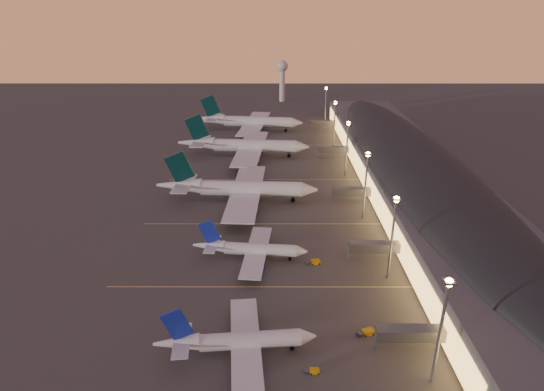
{
  "coord_description": "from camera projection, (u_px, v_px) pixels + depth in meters",
  "views": [
    {
      "loc": [
        2.17,
        -113.47,
        74.27
      ],
      "look_at": [
        2.0,
        45.0,
        7.0
      ],
      "focal_mm": 30.0,
      "sensor_mm": 36.0,
      "label": 1
    }
  ],
  "objects": [
    {
      "name": "baggage_tug_b",
      "position": [
        366.0,
        332.0,
        110.22
      ],
      "size": [
        4.38,
        2.82,
        1.22
      ],
      "rotation": [
        0.0,
        0.0,
        0.32
      ],
      "color": "orange",
      "rests_on": "ground"
    },
    {
      "name": "airliner_narrow_south",
      "position": [
        236.0,
        341.0,
        103.19
      ],
      "size": [
        37.12,
        33.28,
        13.25
      ],
      "rotation": [
        0.0,
        0.0,
        0.09
      ],
      "color": "silver",
      "rests_on": "ground"
    },
    {
      "name": "airliner_wide_near",
      "position": [
        237.0,
        189.0,
        182.91
      ],
      "size": [
        65.26,
        59.45,
        20.89
      ],
      "rotation": [
        0.0,
        0.0,
        -0.05
      ],
      "color": "silver",
      "rests_on": "ground"
    },
    {
      "name": "baggage_tug_c",
      "position": [
        314.0,
        262.0,
        140.08
      ],
      "size": [
        4.49,
        2.57,
        1.26
      ],
      "rotation": [
        0.0,
        0.0,
        0.22
      ],
      "color": "orange",
      "rests_on": "ground"
    },
    {
      "name": "ground",
      "position": [
        265.0,
        277.0,
        133.47
      ],
      "size": [
        700.0,
        700.0,
        0.0
      ],
      "primitive_type": "plane",
      "color": "#3D3A38"
    },
    {
      "name": "terminal_building",
      "position": [
        410.0,
        167.0,
        196.68
      ],
      "size": [
        56.35,
        255.0,
        17.46
      ],
      "color": "#4D4D52",
      "rests_on": "ground"
    },
    {
      "name": "radar_tower",
      "position": [
        282.0,
        74.0,
        364.24
      ],
      "size": [
        9.0,
        9.0,
        32.5
      ],
      "color": "silver",
      "rests_on": "ground"
    },
    {
      "name": "airliner_narrow_north",
      "position": [
        250.0,
        249.0,
        141.97
      ],
      "size": [
        36.32,
        32.57,
        12.96
      ],
      "rotation": [
        0.0,
        0.0,
        -0.09
      ],
      "color": "silver",
      "rests_on": "ground"
    },
    {
      "name": "lane_markings",
      "position": [
        267.0,
        218.0,
        170.29
      ],
      "size": [
        90.0,
        180.36,
        0.0
      ],
      "color": "#D8C659",
      "rests_on": "ground"
    },
    {
      "name": "airliner_wide_far",
      "position": [
        248.0,
        122.0,
        285.07
      ],
      "size": [
        68.75,
        63.1,
        22.0
      ],
      "rotation": [
        0.0,
        0.0,
        -0.12
      ],
      "color": "silver",
      "rests_on": "ground"
    },
    {
      "name": "airliner_wide_mid",
      "position": [
        243.0,
        146.0,
        236.81
      ],
      "size": [
        69.07,
        63.11,
        22.09
      ],
      "rotation": [
        0.0,
        0.0,
        -0.08
      ],
      "color": "silver",
      "rests_on": "ground"
    },
    {
      "name": "baggage_tug_a",
      "position": [
        313.0,
        371.0,
        98.86
      ],
      "size": [
        3.21,
        1.46,
        0.95
      ],
      "rotation": [
        0.0,
        0.0,
        0.0
      ],
      "color": "orange",
      "rests_on": "ground"
    },
    {
      "name": "light_masts",
      "position": [
        355.0,
        153.0,
        186.41
      ],
      "size": [
        2.2,
        217.2,
        25.9
      ],
      "color": "slate",
      "rests_on": "ground"
    }
  ]
}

